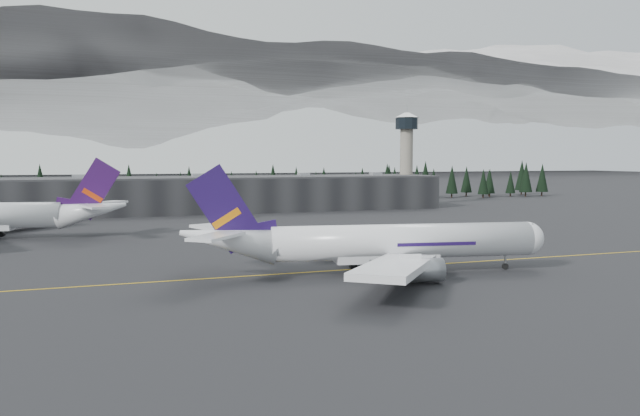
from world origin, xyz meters
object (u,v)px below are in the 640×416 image
object	(u,v)px
control_tower	(407,148)
gse_vehicle_a	(61,219)
terminal	(225,194)
gse_vehicle_b	(243,216)
jet_main	(372,243)

from	to	relation	value
control_tower	gse_vehicle_a	size ratio (longest dim) A/B	7.87
terminal	control_tower	bearing A→B (deg)	2.29
gse_vehicle_a	gse_vehicle_b	xyz separation A→B (m)	(54.78, -8.51, 0.08)
jet_main	gse_vehicle_b	distance (m)	102.54
gse_vehicle_a	gse_vehicle_b	distance (m)	55.44
terminal	control_tower	world-z (taller)	control_tower
gse_vehicle_a	gse_vehicle_b	size ratio (longest dim) A/B	1.10
control_tower	jet_main	xyz separation A→B (m)	(-75.17, -134.66, -18.23)
gse_vehicle_a	control_tower	bearing A→B (deg)	5.48
terminal	gse_vehicle_b	bearing A→B (deg)	-89.51
control_tower	jet_main	world-z (taller)	control_tower
gse_vehicle_b	control_tower	bearing A→B (deg)	90.23
jet_main	gse_vehicle_a	world-z (taller)	jet_main
control_tower	gse_vehicle_a	bearing A→B (deg)	-169.63
control_tower	gse_vehicle_a	xyz separation A→B (m)	(-129.53, -23.71, -22.74)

